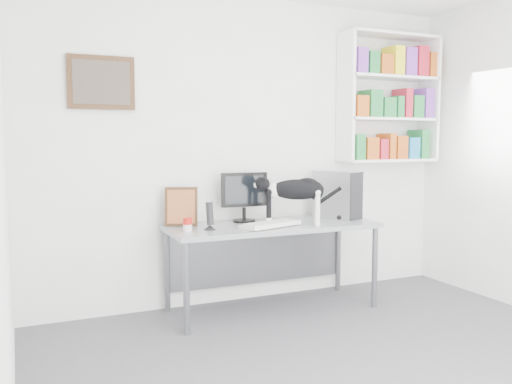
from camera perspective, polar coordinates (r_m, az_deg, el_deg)
room at (r=3.15m, az=14.21°, el=3.48°), size 4.01×4.01×2.70m
bookshelf at (r=5.49m, az=13.84°, el=9.55°), size 1.03×0.28×1.24m
wall_art at (r=4.51m, az=-15.98°, el=11.02°), size 0.52×0.04×0.42m
desk at (r=4.66m, az=1.71°, el=-7.87°), size 1.79×0.72×0.74m
monitor at (r=4.67m, az=-1.26°, el=-0.51°), size 0.42×0.22×0.44m
keyboard at (r=4.43m, az=1.53°, el=-3.43°), size 0.55×0.35×0.04m
pc_tower at (r=4.95m, az=8.49°, el=-0.27°), size 0.32×0.47×0.43m
speaker at (r=4.29m, az=-4.88°, el=-2.47°), size 0.11×0.11×0.23m
leaning_print at (r=4.51m, az=-7.88°, el=-1.45°), size 0.29×0.19×0.33m
soup_can at (r=4.25m, az=-7.22°, el=-3.44°), size 0.08×0.08×0.10m
cat at (r=4.51m, az=4.11°, el=-0.97°), size 0.66×0.44×0.40m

